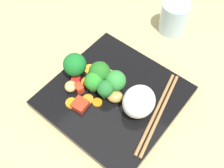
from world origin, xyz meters
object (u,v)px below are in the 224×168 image
at_px(broccoli_floret_2, 75,65).
at_px(carrot_slice_2, 71,103).
at_px(square_plate, 114,96).
at_px(chopstick_pair, 158,113).
at_px(drinking_glass, 174,17).
at_px(rice_mound, 139,102).

distance_m(broccoli_floret_2, carrot_slice_2, 0.09).
xyz_separation_m(square_plate, carrot_slice_2, (0.08, -0.05, 0.01)).
xyz_separation_m(carrot_slice_2, chopstick_pair, (-0.11, 0.16, 0.00)).
bearing_deg(carrot_slice_2, broccoli_floret_2, -141.31).
distance_m(chopstick_pair, drinking_glass, 0.29).
relative_size(chopstick_pair, drinking_glass, 2.54).
relative_size(broccoli_floret_2, carrot_slice_2, 2.50).
bearing_deg(chopstick_pair, broccoli_floret_2, 87.11).
relative_size(rice_mound, carrot_slice_2, 2.92).
bearing_deg(broccoli_floret_2, carrot_slice_2, 38.69).
distance_m(square_plate, broccoli_floret_2, 0.12).
height_order(broccoli_floret_2, carrot_slice_2, broccoli_floret_2).
xyz_separation_m(rice_mound, drinking_glass, (-0.27, -0.10, -0.01)).
bearing_deg(broccoli_floret_2, chopstick_pair, 102.18).
height_order(rice_mound, drinking_glass, drinking_glass).
height_order(square_plate, carrot_slice_2, carrot_slice_2).
bearing_deg(broccoli_floret_2, drinking_glass, 166.28).
relative_size(rice_mound, drinking_glass, 0.89).
bearing_deg(rice_mound, drinking_glass, -160.33).
height_order(carrot_slice_2, drinking_glass, drinking_glass).
relative_size(broccoli_floret_2, chopstick_pair, 0.30).
relative_size(rice_mound, broccoli_floret_2, 1.17).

